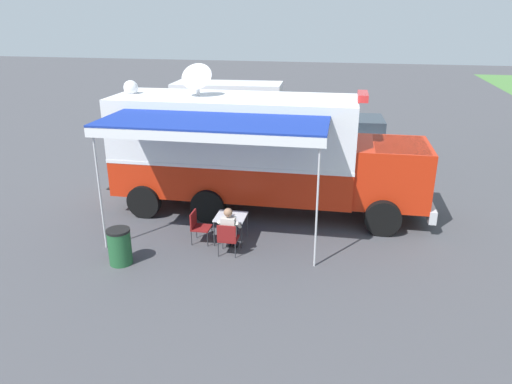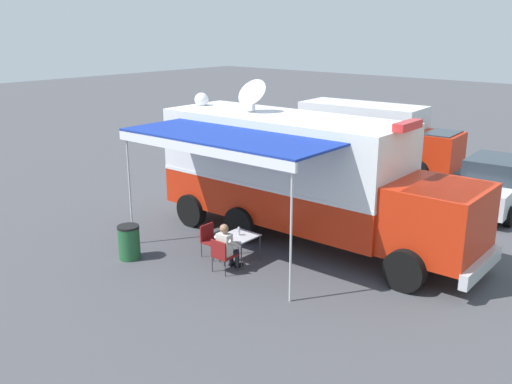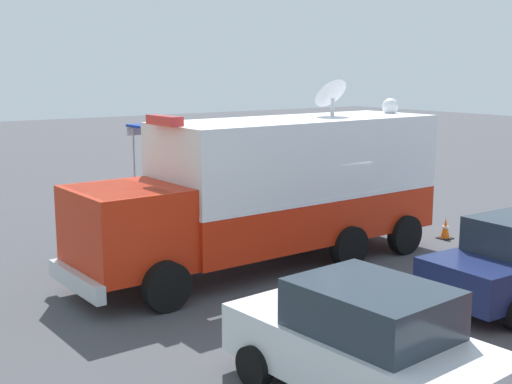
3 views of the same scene
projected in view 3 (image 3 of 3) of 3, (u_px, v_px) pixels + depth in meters
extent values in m
plane|color=#47474C|center=(298.00, 259.00, 16.96)|extent=(100.00, 100.00, 0.00)
cube|color=silver|center=(304.00, 295.00, 14.28)|extent=(0.25, 4.80, 0.01)
cube|color=red|center=(298.00, 214.00, 16.76)|extent=(2.70, 7.27, 1.10)
cube|color=white|center=(299.00, 158.00, 16.51)|extent=(2.70, 7.27, 1.70)
cube|color=white|center=(299.00, 192.00, 16.66)|extent=(2.72, 7.29, 0.10)
cube|color=red|center=(126.00, 229.00, 13.94)|extent=(2.36, 2.16, 1.70)
cube|color=#28333D|center=(116.00, 206.00, 13.73)|extent=(2.19, 1.53, 0.70)
cube|color=silver|center=(76.00, 281.00, 13.43)|extent=(2.38, 0.27, 0.36)
cylinder|color=black|center=(166.00, 286.00, 13.25)|extent=(0.33, 1.01, 1.00)
cylinder|color=black|center=(111.00, 258.00, 15.21)|extent=(0.33, 1.01, 1.00)
cylinder|color=black|center=(349.00, 247.00, 16.21)|extent=(0.33, 1.01, 1.00)
cylinder|color=black|center=(283.00, 227.00, 18.17)|extent=(0.33, 1.01, 1.00)
cylinder|color=black|center=(405.00, 234.00, 17.39)|extent=(0.33, 1.01, 1.00)
cylinder|color=black|center=(337.00, 218.00, 19.35)|extent=(0.33, 1.01, 1.00)
cube|color=white|center=(299.00, 120.00, 16.34)|extent=(2.70, 7.27, 0.10)
cube|color=red|center=(164.00, 120.00, 14.12)|extent=(1.11, 0.31, 0.20)
cylinder|color=silver|center=(332.00, 107.00, 16.94)|extent=(0.10, 0.10, 0.45)
cone|color=silver|center=(329.00, 91.00, 16.98)|extent=(0.74, 0.92, 0.81)
sphere|color=white|center=(390.00, 106.00, 18.20)|extent=(0.44, 0.44, 0.44)
cube|color=#193399|center=(242.00, 123.00, 18.22)|extent=(2.36, 5.82, 0.06)
cube|color=white|center=(220.00, 125.00, 19.08)|extent=(0.24, 5.76, 0.24)
cylinder|color=silver|center=(135.00, 188.00, 17.68)|extent=(0.05, 0.05, 3.25)
cylinder|color=silver|center=(295.00, 169.00, 20.92)|extent=(0.05, 0.05, 3.25)
cube|color=silver|center=(229.00, 217.00, 18.46)|extent=(0.82, 0.82, 0.03)
cylinder|color=#333338|center=(226.00, 234.00, 18.01)|extent=(0.03, 0.03, 0.70)
cylinder|color=#333338|center=(210.00, 229.00, 18.59)|extent=(0.03, 0.03, 0.70)
cylinder|color=#333338|center=(248.00, 231.00, 18.45)|extent=(0.03, 0.03, 0.70)
cylinder|color=#333338|center=(233.00, 226.00, 19.03)|extent=(0.03, 0.03, 0.70)
cylinder|color=silver|center=(229.00, 212.00, 18.46)|extent=(0.07, 0.07, 0.20)
cylinder|color=white|center=(229.00, 208.00, 18.44)|extent=(0.04, 0.04, 0.02)
cube|color=maroon|center=(212.00, 223.00, 19.00)|extent=(0.49, 0.49, 0.04)
cube|color=maroon|center=(207.00, 214.00, 19.13)|extent=(0.05, 0.48, 0.44)
cylinder|color=#333338|center=(223.00, 231.00, 18.99)|extent=(0.02, 0.02, 0.42)
cylinder|color=#333338|center=(210.00, 233.00, 18.73)|extent=(0.02, 0.02, 0.42)
cylinder|color=#333338|center=(214.00, 228.00, 19.34)|extent=(0.02, 0.02, 0.42)
cylinder|color=#333338|center=(201.00, 230.00, 19.08)|extent=(0.02, 0.02, 0.42)
cube|color=maroon|center=(247.00, 222.00, 19.12)|extent=(0.49, 0.49, 0.04)
cube|color=maroon|center=(253.00, 213.00, 19.21)|extent=(0.48, 0.05, 0.44)
cylinder|color=#333338|center=(245.00, 232.00, 18.86)|extent=(0.02, 0.02, 0.42)
cylinder|color=#333338|center=(236.00, 229.00, 19.20)|extent=(0.02, 0.02, 0.42)
cylinder|color=#333338|center=(258.00, 230.00, 19.12)|extent=(0.02, 0.02, 0.42)
cylinder|color=#333338|center=(249.00, 227.00, 19.46)|extent=(0.02, 0.02, 0.42)
cube|color=silver|center=(212.00, 213.00, 18.94)|extent=(0.25, 0.37, 0.56)
sphere|color=#A37556|center=(211.00, 198.00, 18.87)|extent=(0.22, 0.22, 0.22)
cylinder|color=silver|center=(221.00, 211.00, 18.98)|extent=(0.43, 0.10, 0.34)
cylinder|color=silver|center=(207.00, 213.00, 18.71)|extent=(0.43, 0.10, 0.34)
cylinder|color=black|center=(218.00, 223.00, 18.91)|extent=(0.38, 0.14, 0.13)
cylinder|color=black|center=(222.00, 233.00, 18.81)|extent=(0.11, 0.11, 0.42)
cube|color=black|center=(223.00, 239.00, 18.80)|extent=(0.24, 0.11, 0.07)
cylinder|color=black|center=(212.00, 224.00, 18.79)|extent=(0.38, 0.14, 0.13)
cylinder|color=black|center=(216.00, 234.00, 18.69)|extent=(0.11, 0.11, 0.42)
cube|color=black|center=(217.00, 240.00, 18.68)|extent=(0.24, 0.11, 0.07)
cylinder|color=#235B33|center=(261.00, 207.00, 21.25)|extent=(0.56, 0.56, 0.85)
cylinder|color=black|center=(261.00, 192.00, 21.17)|extent=(0.57, 0.57, 0.06)
cube|color=black|center=(445.00, 238.00, 18.99)|extent=(0.36, 0.36, 0.03)
cone|color=orange|center=(445.00, 228.00, 18.94)|extent=(0.26, 0.26, 0.55)
cylinder|color=white|center=(445.00, 227.00, 18.93)|extent=(0.17, 0.17, 0.06)
cube|color=silver|center=(362.00, 354.00, 9.63)|extent=(4.32, 2.10, 0.76)
cube|color=#28333D|center=(371.00, 309.00, 9.39)|extent=(2.21, 1.75, 0.68)
cylinder|color=black|center=(254.00, 366.00, 10.12)|extent=(0.65, 0.27, 0.64)
cylinder|color=black|center=(338.00, 336.00, 11.25)|extent=(0.65, 0.27, 0.64)
cylinder|color=black|center=(440.00, 287.00, 13.77)|extent=(0.24, 0.65, 0.64)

